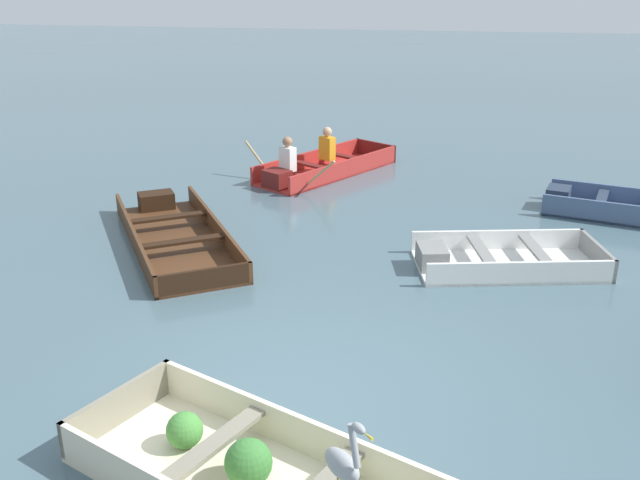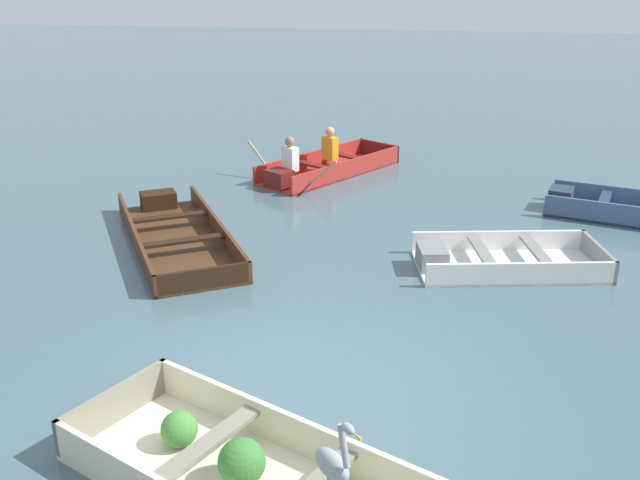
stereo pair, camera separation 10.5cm
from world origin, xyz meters
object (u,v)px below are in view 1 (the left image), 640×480
skiff_white_outer_moored (499,260)px  heron_on_dinghy (343,463)px  skiff_dark_varnish_near_moored (174,234)px  skiff_slate_blue_far_moored (617,208)px  rowboat_red_with_crew (320,166)px

skiff_white_outer_moored → heron_on_dinghy: (-1.35, -5.42, 0.77)m
skiff_dark_varnish_near_moored → skiff_slate_blue_far_moored: (6.64, 2.27, 0.03)m
skiff_slate_blue_far_moored → rowboat_red_with_crew: 5.32m
skiff_white_outer_moored → skiff_slate_blue_far_moored: bearing=51.3°
heron_on_dinghy → skiff_white_outer_moored: bearing=76.0°
heron_on_dinghy → rowboat_red_with_crew: bearing=100.6°
rowboat_red_with_crew → skiff_slate_blue_far_moored: bearing=-16.0°
rowboat_red_with_crew → heron_on_dinghy: heron_on_dinghy is taller
skiff_dark_varnish_near_moored → rowboat_red_with_crew: (1.53, 3.73, 0.09)m
skiff_white_outer_moored → heron_on_dinghy: bearing=-104.0°
skiff_dark_varnish_near_moored → heron_on_dinghy: heron_on_dinghy is taller
skiff_dark_varnish_near_moored → skiff_slate_blue_far_moored: bearing=18.9°
skiff_white_outer_moored → rowboat_red_with_crew: bearing=128.2°
skiff_dark_varnish_near_moored → skiff_slate_blue_far_moored: skiff_slate_blue_far_moored is taller
skiff_dark_varnish_near_moored → skiff_white_outer_moored: 4.65m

